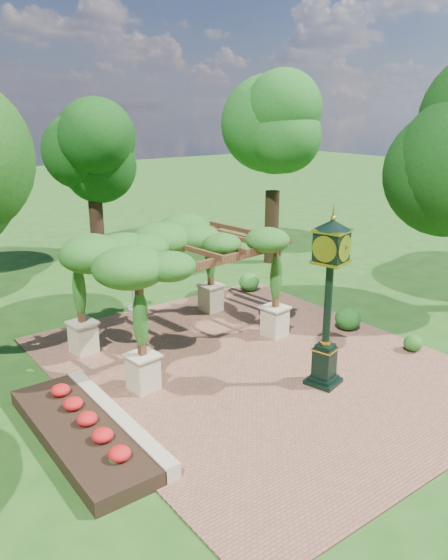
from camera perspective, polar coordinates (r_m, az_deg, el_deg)
ground at (r=15.22m, az=5.74°, el=-10.23°), size 120.00×120.00×0.00m
brick_plaza at (r=15.88m, az=3.28°, el=-8.85°), size 10.00×12.00×0.04m
border_wall at (r=13.24m, az=-11.17°, el=-14.10°), size 0.35×5.00×0.40m
flower_bed at (r=12.97m, az=-14.86°, el=-15.24°), size 1.50×5.00×0.36m
pedestal_clock at (r=14.04m, az=10.91°, el=-0.86°), size 1.10×1.10×4.54m
pergola at (r=16.22m, az=-4.57°, el=3.26°), size 6.34×4.39×3.75m
sundial at (r=20.06m, az=-9.20°, el=-1.84°), size 0.72×0.72×1.10m
shrub_front at (r=17.52m, az=19.13°, el=-6.23°), size 0.74×0.74×0.50m
shrub_mid at (r=18.51m, az=12.81°, el=-3.94°), size 1.09×1.09×0.76m
shrub_back at (r=21.84m, az=2.63°, el=-0.21°), size 0.97×0.97×0.73m
tree_north at (r=26.89m, az=-13.64°, el=12.52°), size 3.84×3.84×7.18m
tree_east_far at (r=25.35m, az=5.27°, el=15.08°), size 4.10×4.10×8.74m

